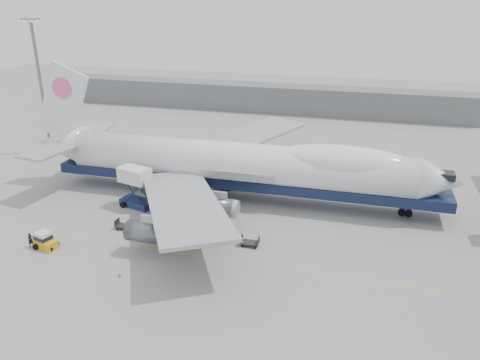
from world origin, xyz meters
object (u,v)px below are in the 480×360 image
(ground_worker, at_px, (31,240))
(airliner, at_px, (241,164))
(catering_truck, at_px, (135,185))
(baggage_tug, at_px, (45,241))

(ground_worker, bearing_deg, airliner, -18.79)
(airliner, xyz_separation_m, catering_truck, (-14.14, -6.95, -2.18))
(airliner, height_order, ground_worker, airliner)
(ground_worker, bearing_deg, baggage_tug, -56.50)
(catering_truck, xyz_separation_m, ground_worker, (-7.35, -14.43, -2.51))
(airliner, relative_size, catering_truck, 10.99)
(airliner, bearing_deg, ground_worker, -135.15)
(airliner, xyz_separation_m, baggage_tug, (-19.61, -21.14, -4.68))
(airliner, height_order, baggage_tug, airliner)
(baggage_tug, bearing_deg, ground_worker, -156.50)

